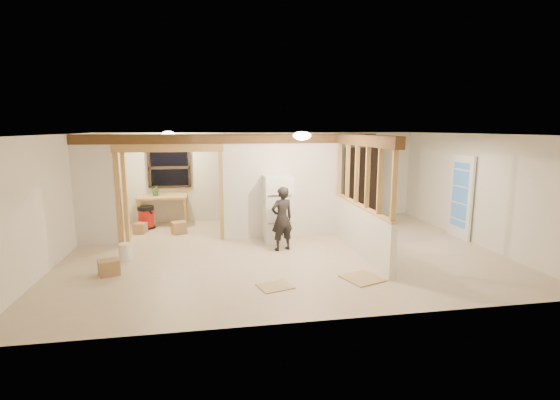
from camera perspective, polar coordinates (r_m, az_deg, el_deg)
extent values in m
cube|color=#C2AC90|center=(8.83, 0.32, -7.24)|extent=(9.00, 6.50, 0.01)
cube|color=white|center=(8.43, 0.33, 9.24)|extent=(9.00, 6.50, 0.01)
cube|color=silver|center=(11.72, -2.44, 3.35)|extent=(9.00, 0.01, 2.50)
cube|color=silver|center=(5.43, 6.30, -4.63)|extent=(9.00, 0.01, 2.50)
cube|color=silver|center=(8.94, -29.38, -0.06)|extent=(0.01, 6.50, 2.50)
cube|color=silver|center=(10.31, 25.78, 1.42)|extent=(0.01, 6.50, 2.50)
cube|color=silver|center=(9.94, -24.65, 1.21)|extent=(0.90, 0.12, 2.50)
cube|color=silver|center=(9.74, 0.26, 1.98)|extent=(2.80, 0.12, 2.50)
cube|color=tan|center=(9.67, -15.11, 0.66)|extent=(2.46, 0.14, 2.20)
cube|color=brown|center=(9.51, -6.95, 8.54)|extent=(7.00, 0.18, 0.22)
cube|color=brown|center=(8.48, 11.64, 8.23)|extent=(0.18, 3.30, 0.22)
cube|color=silver|center=(8.74, 11.20, -4.19)|extent=(0.12, 3.20, 1.00)
cube|color=tan|center=(8.53, 11.47, 3.39)|extent=(0.14, 3.20, 1.32)
cube|color=black|center=(11.58, -15.31, 4.40)|extent=(1.12, 0.10, 1.10)
cube|color=white|center=(10.63, 24.09, 0.41)|extent=(0.12, 0.86, 2.00)
ellipsoid|color=#FFEABF|center=(8.00, 3.11, 9.04)|extent=(0.36, 0.36, 0.16)
ellipsoid|color=#FFEABF|center=(10.65, -15.45, 8.95)|extent=(0.32, 0.32, 0.14)
ellipsoid|color=#FFD88C|center=(9.92, -12.86, 7.27)|extent=(0.07, 0.07, 0.07)
cube|color=white|center=(9.44, -0.31, -1.23)|extent=(0.64, 0.62, 1.55)
imported|color=black|center=(8.74, 0.28, -2.64)|extent=(0.59, 0.48, 1.40)
cube|color=tan|center=(11.47, -16.09, -1.46)|extent=(1.30, 0.66, 0.81)
imported|color=#306D2D|center=(11.43, -17.06, 1.32)|extent=(0.35, 0.33, 0.31)
cylinder|color=#A51610|center=(11.27, -18.33, -2.31)|extent=(0.60, 0.60, 0.61)
cube|color=black|center=(12.24, 11.57, 2.40)|extent=(1.03, 0.34, 2.06)
cylinder|color=white|center=(8.80, -20.90, -6.82)|extent=(0.27, 0.27, 0.33)
cube|color=#9F7A4C|center=(10.56, -14.02, -3.78)|extent=(0.43, 0.41, 0.30)
cube|color=#9F7A4C|center=(10.86, -19.05, -3.75)|extent=(0.33, 0.33, 0.26)
cube|color=#9F7A4C|center=(8.03, -22.92, -8.74)|extent=(0.43, 0.39, 0.28)
cube|color=tan|center=(7.43, 11.53, -10.73)|extent=(0.78, 0.78, 0.02)
cube|color=tan|center=(6.94, -0.66, -12.04)|extent=(0.65, 0.58, 0.02)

